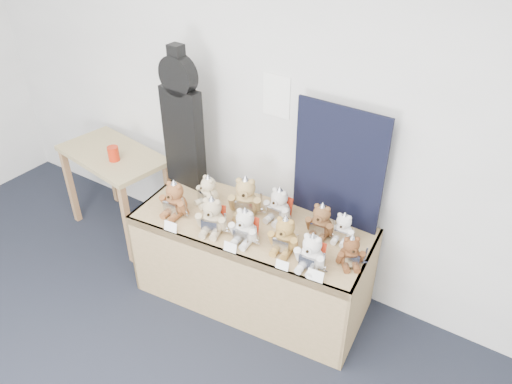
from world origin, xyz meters
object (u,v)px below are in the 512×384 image
Objects in this scene: side_table at (114,166)px; teddy_front_far_right at (311,253)px; guitar_case at (182,120)px; teddy_front_centre at (245,227)px; teddy_back_left at (208,192)px; teddy_back_centre_right at (279,206)px; teddy_front_far_left at (175,200)px; teddy_front_end at (351,252)px; teddy_front_left at (212,217)px; teddy_back_right at (321,222)px; teddy_back_centre_left at (245,198)px; display_table at (248,246)px; teddy_front_right at (285,236)px; red_cup at (113,154)px; teddy_back_end at (343,228)px.

teddy_front_far_right reaches higher than side_table.
guitar_case is 0.94m from teddy_front_centre.
teddy_back_left is 0.92× the size of teddy_back_centre_right.
teddy_front_centre is at bearing 178.95° from teddy_front_far_right.
side_table is 0.97m from teddy_front_far_left.
side_table is at bearing 141.78° from teddy_front_end.
teddy_back_right is at bearing 12.44° from teddy_front_left.
teddy_front_centre is at bearing -5.19° from teddy_back_left.
teddy_back_centre_left is at bearing 137.81° from teddy_front_end.
teddy_back_centre_left reaches higher than side_table.
display_table is 6.20× the size of teddy_front_far_right.
side_table is 3.53× the size of teddy_front_right.
red_cup is at bearing -179.32° from teddy_back_right.
teddy_front_centre and teddy_back_centre_right have the same top height.
teddy_front_centre is 0.50m from teddy_back_right.
teddy_back_left is at bearing 59.11° from teddy_front_far_left.
teddy_front_far_left is (-0.52, -0.13, 0.27)m from display_table.
teddy_front_end is (0.73, 0.05, 0.24)m from display_table.
guitar_case is 3.96× the size of teddy_back_right.
teddy_front_right is 0.33m from teddy_back_centre_right.
teddy_back_centre_left is 0.24m from teddy_back_centre_right.
teddy_back_centre_left is 0.56m from teddy_back_right.
guitar_case is 0.77m from teddy_front_left.
teddy_back_right is at bearing 104.67° from teddy_front_far_right.
teddy_front_end is at bearing -10.54° from teddy_back_centre_right.
teddy_front_far_left is (0.92, -0.27, 0.16)m from side_table.
teddy_back_end is at bearing 3.67° from guitar_case.
teddy_back_left is at bearing 141.92° from teddy_front_end.
side_table is 2.03m from teddy_back_end.
teddy_front_far_right is 0.96m from teddy_back_left.
teddy_front_centre is 0.69m from teddy_front_end.
guitar_case is at bearing 155.98° from display_table.
guitar_case is 4.66× the size of teddy_back_end.
teddy_front_far_left is at bearing 179.11° from teddy_front_far_right.
teddy_back_centre_right is (0.64, 0.34, -0.01)m from teddy_front_far_left.
teddy_back_end is at bearing 8.44° from teddy_back_centre_right.
teddy_front_centre reaches higher than teddy_back_right.
teddy_front_left is (0.53, -0.38, -0.41)m from guitar_case.
teddy_front_end is at bearing 36.50° from teddy_front_far_right.
display_table is at bearing 163.36° from teddy_front_right.
red_cup is at bearing -179.59° from teddy_back_end.
teddy_back_centre_left is (-0.17, 0.26, 0.02)m from teddy_front_centre.
teddy_back_left is at bearing -163.04° from teddy_back_centre_right.
teddy_back_left reaches higher than teddy_back_end.
teddy_back_right reaches higher than red_cup.
teddy_back_centre_right reaches higher than teddy_back_right.
teddy_front_right is 1.02× the size of teddy_front_far_right.
red_cup is at bearing 143.64° from teddy_front_end.
red_cup is at bearing 172.39° from teddy_front_far_right.
guitar_case is 3.70× the size of teddy_front_far_left.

